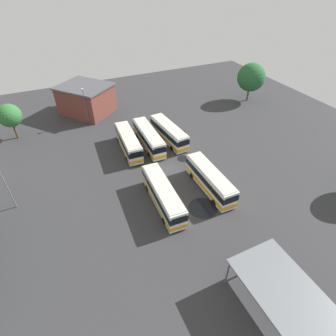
{
  "coord_description": "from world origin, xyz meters",
  "views": [
    {
      "loc": [
        32.5,
        -14.47,
        27.94
      ],
      "look_at": [
        1.88,
        -0.47,
        1.51
      ],
      "focal_mm": 28.35,
      "sensor_mm": 36.0,
      "label": 1
    }
  ],
  "objects": [
    {
      "name": "tree_west_edge",
      "position": [
        -16.95,
        30.12,
        5.79
      ],
      "size": [
        6.61,
        6.61,
        9.11
      ],
      "color": "brown",
      "rests_on": "ground_plane"
    },
    {
      "name": "maintenance_shelter",
      "position": [
        25.97,
        0.29,
        4.04
      ],
      "size": [
        9.99,
        6.16,
        4.25
      ],
      "color": "slate",
      "rests_on": "ground_plane"
    },
    {
      "name": "puddle_back_corner",
      "position": [
        -9.5,
        7.21,
        0.0
      ],
      "size": [
        3.01,
        3.01,
        0.01
      ],
      "primitive_type": "cylinder",
      "color": "black",
      "rests_on": "ground_plane"
    },
    {
      "name": "bus_row1_slot0",
      "position": [
        7.54,
        -3.85,
        1.83
      ],
      "size": [
        11.36,
        3.02,
        3.45
      ],
      "color": "silver",
      "rests_on": "ground_plane"
    },
    {
      "name": "depot_building",
      "position": [
        -26.81,
        -7.69,
        3.2
      ],
      "size": [
        14.14,
        13.9,
        6.37
      ],
      "color": "brown",
      "rests_on": "ground_plane"
    },
    {
      "name": "puddle_centre_drain",
      "position": [
        0.75,
        -2.16,
        0.0
      ],
      "size": [
        2.65,
        2.65,
        0.01
      ],
      "primitive_type": "cylinder",
      "color": "black",
      "rests_on": "ground_plane"
    },
    {
      "name": "puddle_between_rows",
      "position": [
        7.04,
        6.66,
        0.0
      ],
      "size": [
        2.15,
        2.15,
        0.01
      ],
      "primitive_type": "cylinder",
      "color": "black",
      "rests_on": "ground_plane"
    },
    {
      "name": "tree_northeast",
      "position": [
        -21.24,
        -22.84,
        4.85
      ],
      "size": [
        4.41,
        4.41,
        7.08
      ],
      "color": "brown",
      "rests_on": "ground_plane"
    },
    {
      "name": "puddle_front_lane",
      "position": [
        -1.2,
        3.82,
        0.0
      ],
      "size": [
        2.02,
        2.02,
        0.01
      ],
      "primitive_type": "cylinder",
      "color": "black",
      "rests_on": "ground_plane"
    },
    {
      "name": "lamp_post_mid_lot",
      "position": [
        -21.2,
        -8.7,
        4.32
      ],
      "size": [
        0.56,
        0.28,
        7.82
      ],
      "color": "slate",
      "rests_on": "ground_plane"
    },
    {
      "name": "bus_row0_slot1",
      "position": [
        -7.64,
        -0.1,
        1.83
      ],
      "size": [
        11.27,
        2.78,
        3.45
      ],
      "color": "silver",
      "rests_on": "ground_plane"
    },
    {
      "name": "ground_plane",
      "position": [
        0.0,
        0.0,
        0.0
      ],
      "size": [
        92.97,
        92.97,
        0.0
      ],
      "primitive_type": "plane",
      "color": "#333335"
    },
    {
      "name": "bus_row0_slot2",
      "position": [
        -7.81,
        4.11,
        1.83
      ],
      "size": [
        11.02,
        3.45,
        3.45
      ],
      "color": "silver",
      "rests_on": "ground_plane"
    },
    {
      "name": "bus_row1_slot2",
      "position": [
        7.48,
        3.95,
        1.83
      ],
      "size": [
        10.81,
        2.63,
        3.45
      ],
      "color": "silver",
      "rests_on": "ground_plane"
    },
    {
      "name": "lamp_post_near_entrance",
      "position": [
        -0.66,
        -23.23,
        4.97
      ],
      "size": [
        0.56,
        0.28,
        9.11
      ],
      "color": "slate",
      "rests_on": "ground_plane"
    },
    {
      "name": "bus_row0_slot0",
      "position": [
        -7.74,
        -4.02,
        1.83
      ],
      "size": [
        10.7,
        3.14,
        3.45
      ],
      "color": "silver",
      "rests_on": "ground_plane"
    },
    {
      "name": "puddle_near_shelter",
      "position": [
        10.67,
        1.0,
        0.0
      ],
      "size": [
        4.17,
        4.17,
        0.01
      ],
      "primitive_type": "cylinder",
      "color": "black",
      "rests_on": "ground_plane"
    }
  ]
}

